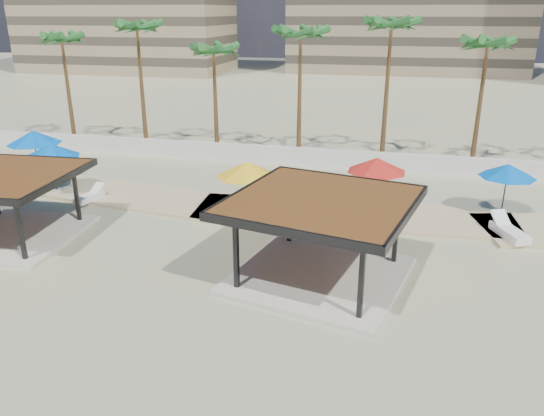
{
  "coord_description": "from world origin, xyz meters",
  "views": [
    {
      "loc": [
        3.89,
        -18.27,
        9.83
      ],
      "look_at": [
        -1.37,
        3.71,
        1.4
      ],
      "focal_mm": 35.0,
      "sensor_mm": 36.0,
      "label": 1
    }
  ],
  "objects_px": {
    "umbrella_c": "(377,165)",
    "lounger_c": "(509,232)",
    "umbrella_a": "(34,137)",
    "lounger_a": "(90,197)",
    "pavilion_west": "(4,200)",
    "pavilion_central": "(321,231)",
    "lounger_b": "(341,214)"
  },
  "relations": [
    {
      "from": "pavilion_west",
      "to": "umbrella_a",
      "type": "distance_m",
      "value": 9.3
    },
    {
      "from": "umbrella_a",
      "to": "pavilion_central",
      "type": "bearing_deg",
      "value": -24.95
    },
    {
      "from": "umbrella_c",
      "to": "lounger_a",
      "type": "height_order",
      "value": "umbrella_c"
    },
    {
      "from": "lounger_c",
      "to": "lounger_b",
      "type": "bearing_deg",
      "value": 63.44
    },
    {
      "from": "pavilion_central",
      "to": "lounger_b",
      "type": "relative_size",
      "value": 3.19
    },
    {
      "from": "lounger_b",
      "to": "pavilion_west",
      "type": "bearing_deg",
      "value": 121.36
    },
    {
      "from": "umbrella_a",
      "to": "lounger_a",
      "type": "distance_m",
      "value": 6.6
    },
    {
      "from": "umbrella_c",
      "to": "lounger_b",
      "type": "relative_size",
      "value": 1.62
    },
    {
      "from": "umbrella_a",
      "to": "lounger_a",
      "type": "xyz_separation_m",
      "value": [
        5.35,
        -3.09,
        -2.31
      ]
    },
    {
      "from": "lounger_a",
      "to": "umbrella_a",
      "type": "bearing_deg",
      "value": 70.24
    },
    {
      "from": "lounger_b",
      "to": "lounger_c",
      "type": "bearing_deg",
      "value": -83.3
    },
    {
      "from": "pavilion_central",
      "to": "umbrella_a",
      "type": "bearing_deg",
      "value": 167.75
    },
    {
      "from": "lounger_c",
      "to": "lounger_a",
      "type": "bearing_deg",
      "value": 67.18
    },
    {
      "from": "umbrella_a",
      "to": "lounger_b",
      "type": "distance_m",
      "value": 19.26
    },
    {
      "from": "pavilion_west",
      "to": "lounger_a",
      "type": "height_order",
      "value": "pavilion_west"
    },
    {
      "from": "pavilion_west",
      "to": "pavilion_central",
      "type": "bearing_deg",
      "value": -5.67
    },
    {
      "from": "umbrella_c",
      "to": "lounger_c",
      "type": "distance_m",
      "value": 6.93
    },
    {
      "from": "lounger_a",
      "to": "lounger_b",
      "type": "bearing_deg",
      "value": -77.66
    },
    {
      "from": "pavilion_central",
      "to": "umbrella_a",
      "type": "xyz_separation_m",
      "value": [
        -18.78,
        8.74,
        0.7
      ]
    },
    {
      "from": "pavilion_west",
      "to": "lounger_a",
      "type": "distance_m",
      "value": 5.39
    },
    {
      "from": "umbrella_a",
      "to": "umbrella_c",
      "type": "distance_m",
      "value": 20.46
    },
    {
      "from": "pavilion_west",
      "to": "lounger_c",
      "type": "relative_size",
      "value": 2.66
    },
    {
      "from": "umbrella_c",
      "to": "lounger_a",
      "type": "distance_m",
      "value": 15.41
    },
    {
      "from": "pavilion_central",
      "to": "umbrella_c",
      "type": "relative_size",
      "value": 1.96
    },
    {
      "from": "pavilion_west",
      "to": "umbrella_a",
      "type": "relative_size",
      "value": 1.8
    },
    {
      "from": "pavilion_central",
      "to": "lounger_c",
      "type": "bearing_deg",
      "value": 48.45
    },
    {
      "from": "pavilion_west",
      "to": "lounger_a",
      "type": "bearing_deg",
      "value": 75.49
    },
    {
      "from": "pavilion_west",
      "to": "lounger_c",
      "type": "bearing_deg",
      "value": 9.44
    },
    {
      "from": "umbrella_c",
      "to": "lounger_b",
      "type": "bearing_deg",
      "value": -130.3
    },
    {
      "from": "lounger_a",
      "to": "lounger_b",
      "type": "height_order",
      "value": "lounger_b"
    },
    {
      "from": "umbrella_c",
      "to": "lounger_c",
      "type": "height_order",
      "value": "umbrella_c"
    },
    {
      "from": "umbrella_a",
      "to": "lounger_c",
      "type": "bearing_deg",
      "value": -6.6
    }
  ]
}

